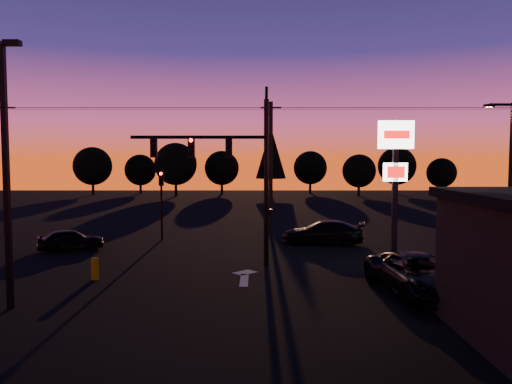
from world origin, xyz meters
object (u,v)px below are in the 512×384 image
(streetlight, at_px, (509,173))
(traffic_signal_mast, at_px, (233,164))
(secondary_signal, at_px, (161,195))
(pylon_sign, at_px, (395,165))
(parking_lot_light, at_px, (6,156))
(car_right, at_px, (323,232))
(car_left, at_px, (71,240))
(suv_parked, at_px, (418,275))
(bollard, at_px, (95,269))

(streetlight, bearing_deg, traffic_signal_mast, -173.86)
(secondary_signal, distance_m, pylon_sign, 15.75)
(parking_lot_light, relative_size, car_right, 1.86)
(streetlight, height_order, car_right, streetlight)
(traffic_signal_mast, distance_m, car_left, 11.00)
(parking_lot_light, bearing_deg, car_left, 100.14)
(pylon_sign, distance_m, car_left, 18.15)
(pylon_sign, xyz_separation_m, car_left, (-16.44, 6.36, -4.30))
(pylon_sign, height_order, suv_parked, pylon_sign)
(bollard, height_order, suv_parked, suv_parked)
(streetlight, distance_m, car_right, 10.57)
(car_right, bearing_deg, streetlight, 75.38)
(suv_parked, bearing_deg, parking_lot_light, 178.12)
(secondary_signal, distance_m, suv_parked, 17.76)
(pylon_sign, distance_m, streetlight, 8.00)
(parking_lot_light, distance_m, car_left, 11.98)
(parking_lot_light, xyz_separation_m, pylon_sign, (14.50, 4.50, -0.36))
(pylon_sign, xyz_separation_m, bollard, (-12.90, -0.41, -4.44))
(suv_parked, bearing_deg, car_right, 92.16)
(traffic_signal_mast, xyz_separation_m, bollard, (-5.80, -2.90, -4.47))
(secondary_signal, relative_size, pylon_sign, 0.64)
(traffic_signal_mast, bearing_deg, pylon_sign, -19.36)
(traffic_signal_mast, height_order, secondary_signal, traffic_signal_mast)
(streetlight, relative_size, bollard, 8.51)
(streetlight, relative_size, car_left, 2.23)
(car_right, distance_m, suv_parked, 11.40)
(traffic_signal_mast, bearing_deg, parking_lot_light, -136.63)
(secondary_signal, bearing_deg, bollard, -94.94)
(streetlight, bearing_deg, car_left, 174.22)
(bollard, xyz_separation_m, car_right, (10.95, 8.84, 0.24))
(traffic_signal_mast, distance_m, pylon_sign, 7.52)
(pylon_sign, relative_size, car_left, 1.90)
(parking_lot_light, height_order, streetlight, parking_lot_light)
(streetlight, xyz_separation_m, suv_parked, (-6.72, -6.76, -3.65))
(pylon_sign, distance_m, car_right, 9.62)
(traffic_signal_mast, bearing_deg, bollard, -153.42)
(secondary_signal, distance_m, bollard, 10.70)
(bollard, height_order, car_right, car_right)
(parking_lot_light, xyz_separation_m, suv_parked, (14.69, 1.74, -4.50))
(car_right, bearing_deg, parking_lot_light, -32.16)
(suv_parked, bearing_deg, pylon_sign, 85.28)
(traffic_signal_mast, xyz_separation_m, secondary_signal, (-4.90, 7.49, -2.07))
(parking_lot_light, distance_m, streetlight, 23.05)
(parking_lot_light, distance_m, bollard, 6.51)
(traffic_signal_mast, height_order, streetlight, traffic_signal_mast)
(pylon_sign, distance_m, bollard, 13.65)
(pylon_sign, height_order, car_left, pylon_sign)
(traffic_signal_mast, distance_m, car_right, 8.93)
(traffic_signal_mast, xyz_separation_m, car_left, (-9.34, 3.87, -4.33))
(parking_lot_light, height_order, car_left, parking_lot_light)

